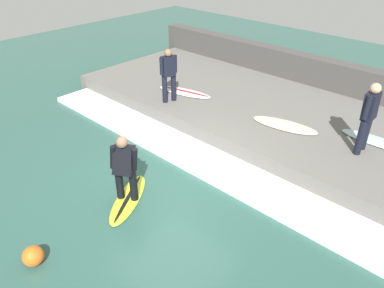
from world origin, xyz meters
name	(u,v)px	position (x,y,z in m)	size (l,w,h in m)	color
ground_plane	(172,183)	(0.00, 0.00, 0.00)	(28.00, 28.00, 0.00)	#2D564C
concrete_ledge	(269,116)	(3.80, 0.00, 0.24)	(4.40, 11.99, 0.48)	#66635E
back_wall	(314,78)	(6.25, 0.00, 0.67)	(0.50, 12.59, 1.33)	#474442
wave_foam_crest	(204,161)	(1.06, 0.00, 0.06)	(1.08, 11.39, 0.12)	white
surfboard_riding	(128,199)	(-1.02, 0.23, 0.03)	(1.65, 1.26, 0.07)	#BFE02D
surfer_riding	(124,166)	(-1.02, 0.23, 0.85)	(0.55, 0.56, 1.42)	black
surfer_waiting_near	(369,115)	(3.24, -2.69, 1.39)	(0.55, 0.25, 1.61)	black
surfboard_waiting_near	(376,141)	(3.89, -2.81, 0.51)	(0.49, 1.61, 0.06)	silver
surfer_waiting_far	(169,73)	(2.22, 2.35, 1.33)	(0.49, 0.32, 1.51)	black
surfboard_waiting_far	(185,92)	(2.93, 2.44, 0.51)	(0.89, 1.81, 0.07)	silver
surfboard_spare	(285,125)	(3.13, -0.85, 0.51)	(0.87, 1.76, 0.06)	beige
marker_buoy	(33,256)	(-3.12, 0.06, 0.17)	(0.35, 0.35, 0.35)	orange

